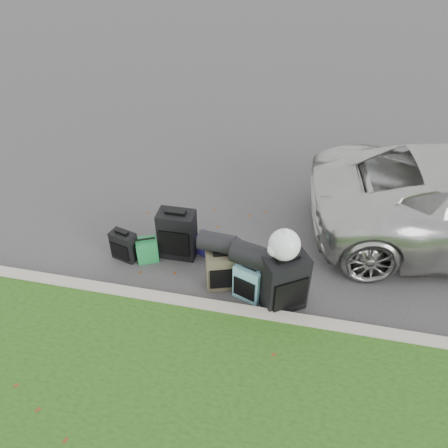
% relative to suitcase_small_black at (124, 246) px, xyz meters
% --- Properties ---
extents(ground, '(120.00, 120.00, 0.00)m').
position_rel_suitcase_small_black_xyz_m(ground, '(1.53, 0.22, -0.23)').
color(ground, '#383535').
rests_on(ground, ground).
extents(curb, '(120.00, 0.18, 0.15)m').
position_rel_suitcase_small_black_xyz_m(curb, '(1.53, -0.78, -0.16)').
color(curb, '#9E937F').
rests_on(curb, ground).
extents(suitcase_small_black, '(0.41, 0.30, 0.47)m').
position_rel_suitcase_small_black_xyz_m(suitcase_small_black, '(0.00, 0.00, 0.00)').
color(suitcase_small_black, black).
rests_on(suitcase_small_black, ground).
extents(suitcase_large_black_left, '(0.54, 0.33, 0.77)m').
position_rel_suitcase_small_black_xyz_m(suitcase_large_black_left, '(0.76, 0.24, 0.15)').
color(suitcase_large_black_left, black).
rests_on(suitcase_large_black_left, ground).
extents(suitcase_olive, '(0.48, 0.38, 0.58)m').
position_rel_suitcase_small_black_xyz_m(suitcase_olive, '(1.54, -0.26, 0.06)').
color(suitcase_olive, '#3E3929').
rests_on(suitcase_olive, ground).
extents(suitcase_teal, '(0.44, 0.35, 0.54)m').
position_rel_suitcase_small_black_xyz_m(suitcase_teal, '(1.94, -0.39, 0.04)').
color(suitcase_teal, '#60A0B3').
rests_on(suitcase_teal, ground).
extents(suitcase_large_black_right, '(0.65, 0.58, 0.84)m').
position_rel_suitcase_small_black_xyz_m(suitcase_large_black_right, '(2.41, -0.46, 0.19)').
color(suitcase_large_black_right, black).
rests_on(suitcase_large_black_right, ground).
extents(tote_green, '(0.38, 0.35, 0.35)m').
position_rel_suitcase_small_black_xyz_m(tote_green, '(0.34, 0.04, -0.06)').
color(tote_green, '#1C7E3B').
rests_on(tote_green, ground).
extents(tote_navy, '(0.37, 0.33, 0.32)m').
position_rel_suitcase_small_black_xyz_m(tote_navy, '(1.18, 0.36, -0.07)').
color(tote_navy, navy).
rests_on(tote_navy, ground).
extents(duffel_left, '(0.51, 0.30, 0.27)m').
position_rel_suitcase_small_black_xyz_m(duffel_left, '(1.46, -0.19, 0.48)').
color(duffel_left, black).
rests_on(duffel_left, suitcase_olive).
extents(duffel_right, '(0.62, 0.45, 0.31)m').
position_rel_suitcase_small_black_xyz_m(duffel_right, '(1.97, -0.35, 0.47)').
color(duffel_right, black).
rests_on(duffel_right, suitcase_teal).
extents(trash_bag, '(0.39, 0.39, 0.39)m').
position_rel_suitcase_small_black_xyz_m(trash_bag, '(2.35, -0.43, 0.80)').
color(trash_bag, white).
rests_on(trash_bag, suitcase_large_black_right).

